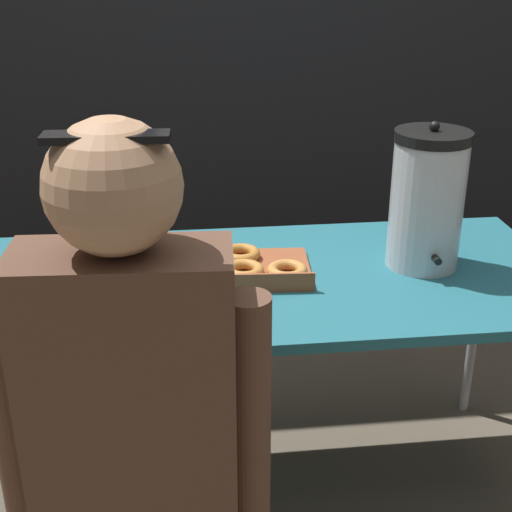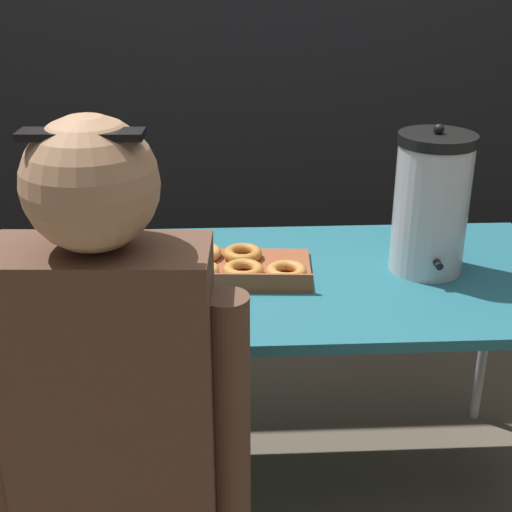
# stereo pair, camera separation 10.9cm
# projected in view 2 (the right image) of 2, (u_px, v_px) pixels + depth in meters

# --- Properties ---
(ground_plane) EXTENTS (12.00, 12.00, 0.00)m
(ground_plane) POSITION_uv_depth(u_px,v_px,m) (269.00, 486.00, 2.19)
(ground_plane) COLOR brown
(back_wall) EXTENTS (6.00, 0.11, 2.44)m
(back_wall) POSITION_uv_depth(u_px,v_px,m) (252.00, 31.00, 2.66)
(back_wall) COLOR black
(back_wall) RESTS_ON ground
(folding_table) EXTENTS (1.58, 0.72, 0.71)m
(folding_table) POSITION_uv_depth(u_px,v_px,m) (270.00, 291.00, 1.92)
(folding_table) COLOR #236675
(folding_table) RESTS_ON ground
(donut_box) EXTENTS (0.49, 0.29, 0.05)m
(donut_box) POSITION_uv_depth(u_px,v_px,m) (217.00, 266.00, 1.91)
(donut_box) COLOR brown
(donut_box) RESTS_ON folding_table
(coffee_urn) EXTENTS (0.20, 0.23, 0.40)m
(coffee_urn) POSITION_uv_depth(u_px,v_px,m) (431.00, 203.00, 1.87)
(coffee_urn) COLOR silver
(coffee_urn) RESTS_ON folding_table
(cell_phone) EXTENTS (0.07, 0.15, 0.01)m
(cell_phone) POSITION_uv_depth(u_px,v_px,m) (89.00, 303.00, 1.75)
(cell_phone) COLOR black
(cell_phone) RESTS_ON folding_table
(person_seated) EXTENTS (0.52, 0.23, 1.29)m
(person_seated) POSITION_uv_depth(u_px,v_px,m) (117.00, 450.00, 1.38)
(person_seated) COLOR #33332D
(person_seated) RESTS_ON ground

